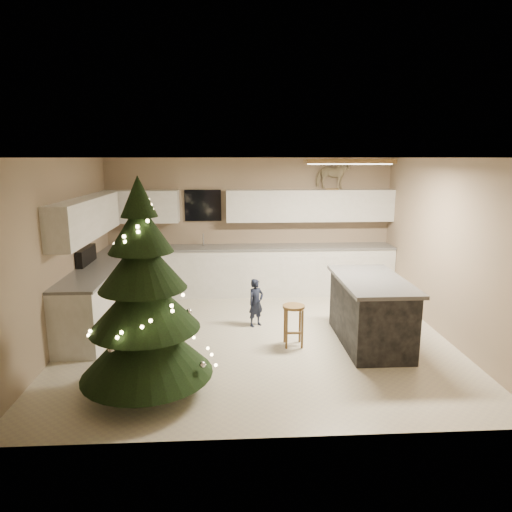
% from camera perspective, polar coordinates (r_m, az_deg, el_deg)
% --- Properties ---
extents(ground_plane, '(5.50, 5.50, 0.00)m').
position_cam_1_polar(ground_plane, '(6.87, 0.17, -10.05)').
color(ground_plane, beige).
extents(room_shell, '(5.52, 5.02, 2.61)m').
position_cam_1_polar(room_shell, '(6.42, 0.39, 4.58)').
color(room_shell, gray).
rests_on(room_shell, ground_plane).
extents(cabinetry, '(5.50, 3.20, 2.00)m').
position_cam_1_polar(cabinetry, '(8.22, -6.87, -0.83)').
color(cabinetry, white).
rests_on(cabinetry, ground_plane).
extents(island, '(0.90, 1.70, 0.95)m').
position_cam_1_polar(island, '(6.69, 14.10, -6.67)').
color(island, black).
rests_on(island, ground_plane).
extents(bar_stool, '(0.31, 0.31, 0.59)m').
position_cam_1_polar(bar_stool, '(6.44, 4.72, -7.40)').
color(bar_stool, brown).
rests_on(bar_stool, ground_plane).
extents(christmas_tree, '(1.52, 1.47, 2.43)m').
position_cam_1_polar(christmas_tree, '(5.16, -13.78, -6.28)').
color(christmas_tree, '#3F2816').
rests_on(christmas_tree, ground_plane).
extents(toddler, '(0.33, 0.31, 0.76)m').
position_cam_1_polar(toddler, '(7.16, -0.01, -5.85)').
color(toddler, black).
rests_on(toddler, ground_plane).
extents(rocking_horse, '(0.66, 0.38, 0.54)m').
position_cam_1_polar(rocking_horse, '(8.89, 9.53, 9.98)').
color(rocking_horse, brown).
rests_on(rocking_horse, cabinetry).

